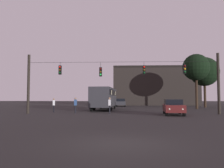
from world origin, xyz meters
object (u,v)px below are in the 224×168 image
Objects in this scene: city_bus at (104,96)px; tree_behind_building at (196,68)px; car_near_right at (173,107)px; tree_left_silhouette at (204,72)px; pedestrian_crossing_left at (75,104)px; pedestrian_crossing_center at (110,104)px; car_far_left at (121,102)px; pedestrian_crossing_right at (54,104)px.

city_bus is 1.35× the size of tree_behind_building.
tree_left_silhouette reaches higher than car_near_right.
pedestrian_crossing_left is (-10.13, 2.03, 0.17)m from car_near_right.
pedestrian_crossing_left is 0.99× the size of pedestrian_crossing_center.
city_bus is 7.98m from pedestrian_crossing_left.
tree_left_silhouette is 7.08m from tree_behind_building.
pedestrian_crossing_left is 19.65m from tree_behind_building.
city_bus reaches higher than car_far_left.
car_far_left is 2.54× the size of pedestrian_crossing_center.
car_far_left is at bearing 79.38° from city_bus.
pedestrian_crossing_left is at bearing -148.35° from tree_behind_building.
city_bus is 1.26× the size of tree_left_silhouette.
car_near_right is 14.44m from tree_behind_building.
tree_left_silhouette is (19.49, 16.17, 5.26)m from pedestrian_crossing_left.
car_near_right is at bearing -117.21° from tree_left_silhouette.
pedestrian_crossing_center is at bearing -8.36° from pedestrian_crossing_left.
tree_behind_building is at bearing -118.34° from tree_left_silhouette.
pedestrian_crossing_right is (-7.59, -17.72, 0.11)m from car_far_left.
pedestrian_crossing_center is at bearing -92.92° from car_far_left.
tree_left_silhouette is at bearing 61.66° from tree_behind_building.
car_far_left is 2.71× the size of pedestrian_crossing_right.
pedestrian_crossing_center is 0.20× the size of tree_left_silhouette.
pedestrian_crossing_right is at bearing -146.51° from tree_left_silhouette.
car_near_right is 21.83m from car_far_left.
car_far_left is 0.50× the size of tree_left_silhouette.
city_bus is 6.53× the size of pedestrian_crossing_left.
city_bus is 2.54× the size of car_far_left.
pedestrian_crossing_right is 0.18× the size of tree_left_silhouette.
tree_left_silhouette reaches higher than pedestrian_crossing_center.
pedestrian_crossing_center is at bearing -133.23° from tree_left_silhouette.
tree_behind_building reaches higher than pedestrian_crossing_right.
pedestrian_crossing_left is at bearing 171.64° from pedestrian_crossing_center.
tree_behind_building is at bearing 40.32° from pedestrian_crossing_center.
pedestrian_crossing_center reaches higher than pedestrian_crossing_left.
pedestrian_crossing_right is (-12.95, 3.44, 0.11)m from car_near_right.
car_near_right is 2.60× the size of pedestrian_crossing_center.
car_far_left is 15.97m from tree_left_silhouette.
car_far_left is 0.53× the size of tree_behind_building.
pedestrian_crossing_left is 3.80m from pedestrian_crossing_center.
car_near_right is 1.02× the size of car_far_left.
pedestrian_crossing_center is 23.55m from tree_left_silhouette.
tree_behind_building is at bearing 63.39° from car_near_right.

